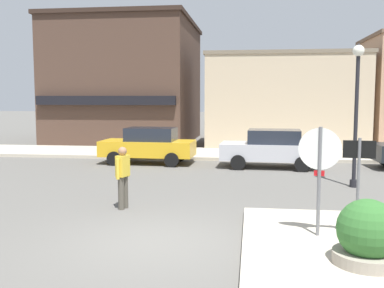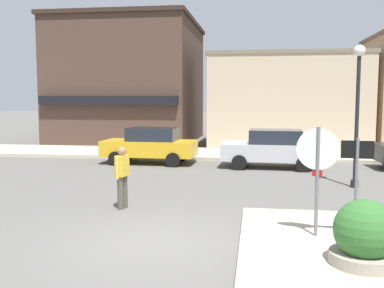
% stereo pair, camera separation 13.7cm
% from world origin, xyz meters
% --- Properties ---
extents(ground_plane, '(160.00, 160.00, 0.00)m').
position_xyz_m(ground_plane, '(0.00, 0.00, 0.00)').
color(ground_plane, '#5B5954').
extents(kerb_far, '(80.00, 4.00, 0.15)m').
position_xyz_m(kerb_far, '(0.00, 13.59, 0.07)').
color(kerb_far, '#B7AD99').
rests_on(kerb_far, ground).
extents(stop_sign, '(0.82, 0.12, 2.30)m').
position_xyz_m(stop_sign, '(3.15, 0.40, 1.52)').
color(stop_sign, slate).
rests_on(stop_sign, ground).
extents(one_way_sign, '(0.60, 0.09, 2.10)m').
position_xyz_m(one_way_sign, '(3.87, 0.31, 1.33)').
color(one_way_sign, slate).
rests_on(one_way_sign, ground).
extents(planter, '(1.10, 1.10, 1.23)m').
position_xyz_m(planter, '(3.73, -1.07, 0.56)').
color(planter, gray).
rests_on(planter, ground).
extents(lamp_post, '(0.36, 0.36, 4.54)m').
position_xyz_m(lamp_post, '(5.10, 6.23, 2.96)').
color(lamp_post, black).
rests_on(lamp_post, ground).
extents(parked_car_nearest, '(4.06, 1.99, 1.56)m').
position_xyz_m(parked_car_nearest, '(-2.58, 10.42, 0.81)').
color(parked_car_nearest, gold).
rests_on(parked_car_nearest, ground).
extents(parked_car_second, '(4.08, 2.04, 1.56)m').
position_xyz_m(parked_car_second, '(2.64, 9.93, 0.81)').
color(parked_car_second, '#B7B7BC').
rests_on(parked_car_second, ground).
extents(pedestrian_crossing_near, '(0.31, 0.55, 1.61)m').
position_xyz_m(pedestrian_crossing_near, '(-1.43, 2.53, 0.87)').
color(pedestrian_crossing_near, '#4C473D').
rests_on(pedestrian_crossing_near, ground).
extents(building_corner_shop, '(8.56, 10.10, 7.71)m').
position_xyz_m(building_corner_shop, '(-6.17, 20.38, 3.86)').
color(building_corner_shop, '#473328').
rests_on(building_corner_shop, ground).
extents(building_storefront_left_near, '(8.83, 5.51, 5.32)m').
position_xyz_m(building_storefront_left_near, '(3.67, 18.05, 2.66)').
color(building_storefront_left_near, tan).
rests_on(building_storefront_left_near, ground).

